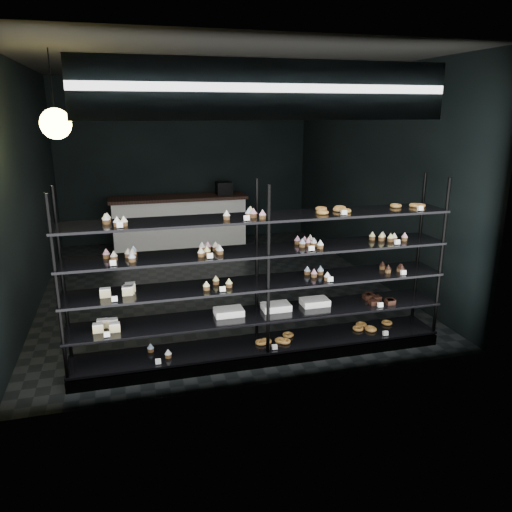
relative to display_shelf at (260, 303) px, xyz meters
name	(u,v)px	position (x,y,z in m)	size (l,w,h in m)	color
room	(213,181)	(-0.04, 2.45, 0.97)	(5.01, 6.01, 3.20)	black
display_shelf	(260,303)	(0.00, 0.00, 0.00)	(4.00, 0.50, 1.91)	black
signage	(271,90)	(-0.04, -0.48, 2.12)	(3.30, 0.05, 0.50)	#0D1245
pendant_lamp	(56,124)	(-1.93, 0.94, 1.82)	(0.32, 0.32, 0.89)	black
service_counter	(180,220)	(-0.26, 4.95, -0.13)	(2.64, 0.65, 1.23)	silver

